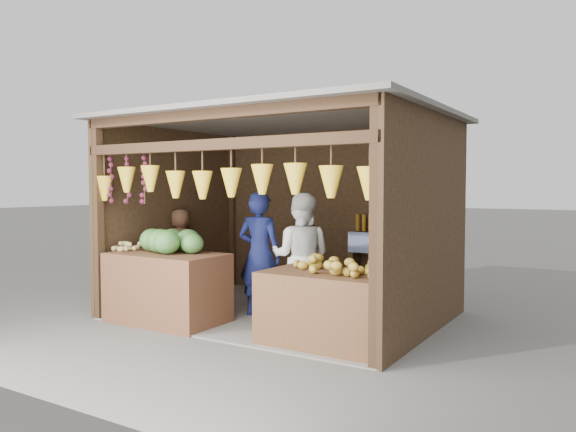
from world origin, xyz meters
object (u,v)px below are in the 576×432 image
at_px(counter_right, 332,310).
at_px(vendor_seated, 181,244).
at_px(counter_left, 167,288).
at_px(man_standing, 260,254).
at_px(woman_standing, 301,257).

relative_size(counter_right, vendor_seated, 1.41).
height_order(counter_left, counter_right, counter_left).
xyz_separation_m(counter_left, counter_right, (2.29, 0.13, -0.04)).
xyz_separation_m(man_standing, vendor_seated, (-1.63, 0.26, 0.03)).
height_order(counter_left, vendor_seated, vendor_seated).
height_order(counter_left, man_standing, man_standing).
distance_m(man_standing, woman_standing, 0.57).
xyz_separation_m(counter_left, vendor_seated, (-0.78, 1.11, 0.42)).
relative_size(woman_standing, vendor_seated, 1.53).
bearing_deg(man_standing, woman_standing, -174.24).
relative_size(counter_left, vendor_seated, 1.38).
xyz_separation_m(man_standing, woman_standing, (0.55, 0.14, -0.01)).
relative_size(counter_right, woman_standing, 0.92).
bearing_deg(counter_right, man_standing, 153.33).
height_order(counter_left, woman_standing, woman_standing).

